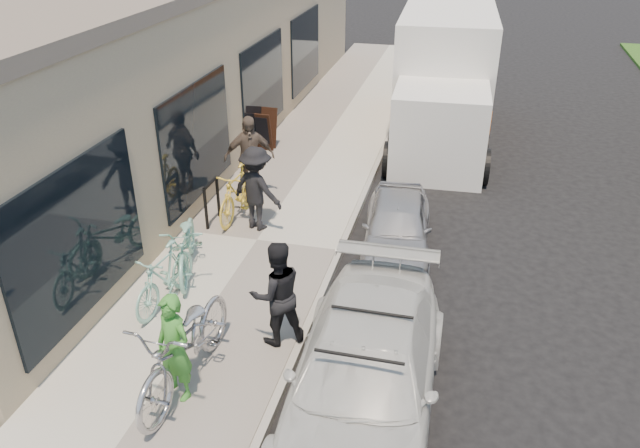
{
  "coord_description": "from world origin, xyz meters",
  "views": [
    {
      "loc": [
        1.54,
        -6.44,
        5.84
      ],
      "look_at": [
        -0.61,
        2.24,
        1.05
      ],
      "focal_mm": 35.0,
      "sensor_mm": 36.0,
      "label": 1
    }
  ],
  "objects_px": {
    "sedan_white": "(365,374)",
    "cruiser_bike_b": "(187,245)",
    "bike_rack": "(212,198)",
    "woman_rider": "(174,348)",
    "bystander_a": "(257,189)",
    "tandem_bike": "(186,346)",
    "man_standing": "(277,294)",
    "sedan_silver": "(397,226)",
    "moving_truck": "(443,85)",
    "sandwich_board": "(262,130)",
    "cruiser_bike_c": "(238,193)",
    "cruiser_bike_a": "(165,277)",
    "bystander_b": "(249,158)"
  },
  "relations": [
    {
      "from": "sedan_white",
      "to": "cruiser_bike_b",
      "type": "distance_m",
      "value": 4.17
    },
    {
      "from": "bike_rack",
      "to": "cruiser_bike_b",
      "type": "relative_size",
      "value": 0.45
    },
    {
      "from": "woman_rider",
      "to": "bystander_a",
      "type": "height_order",
      "value": "bystander_a"
    },
    {
      "from": "tandem_bike",
      "to": "cruiser_bike_b",
      "type": "xyz_separation_m",
      "value": [
        -1.16,
        2.54,
        -0.12
      ]
    },
    {
      "from": "man_standing",
      "to": "woman_rider",
      "type": "bearing_deg",
      "value": 22.89
    },
    {
      "from": "sedan_silver",
      "to": "moving_truck",
      "type": "relative_size",
      "value": 0.46
    },
    {
      "from": "moving_truck",
      "to": "bystander_a",
      "type": "bearing_deg",
      "value": -117.04
    },
    {
      "from": "sedan_white",
      "to": "tandem_bike",
      "type": "height_order",
      "value": "tandem_bike"
    },
    {
      "from": "cruiser_bike_b",
      "to": "sedan_white",
      "type": "bearing_deg",
      "value": -53.99
    },
    {
      "from": "sedan_silver",
      "to": "cruiser_bike_b",
      "type": "xyz_separation_m",
      "value": [
        -3.27,
        -1.76,
        0.14
      ]
    },
    {
      "from": "sandwich_board",
      "to": "cruiser_bike_c",
      "type": "relative_size",
      "value": 0.57
    },
    {
      "from": "moving_truck",
      "to": "woman_rider",
      "type": "distance_m",
      "value": 11.19
    },
    {
      "from": "woman_rider",
      "to": "cruiser_bike_a",
      "type": "distance_m",
      "value": 2.09
    },
    {
      "from": "sedan_white",
      "to": "sedan_silver",
      "type": "distance_m",
      "value": 4.15
    },
    {
      "from": "bike_rack",
      "to": "sandwich_board",
      "type": "distance_m",
      "value": 3.97
    },
    {
      "from": "moving_truck",
      "to": "bike_rack",
      "type": "bearing_deg",
      "value": -123.36
    },
    {
      "from": "man_standing",
      "to": "bystander_a",
      "type": "xyz_separation_m",
      "value": [
        -1.38,
        3.14,
        0.03
      ]
    },
    {
      "from": "sedan_silver",
      "to": "cruiser_bike_a",
      "type": "relative_size",
      "value": 1.87
    },
    {
      "from": "moving_truck",
      "to": "cruiser_bike_b",
      "type": "xyz_separation_m",
      "value": [
        -3.57,
        -8.16,
        -0.74
      ]
    },
    {
      "from": "woman_rider",
      "to": "cruiser_bike_a",
      "type": "height_order",
      "value": "woman_rider"
    },
    {
      "from": "man_standing",
      "to": "bystander_b",
      "type": "distance_m",
      "value": 4.8
    },
    {
      "from": "bystander_a",
      "to": "bystander_b",
      "type": "bearing_deg",
      "value": -44.68
    },
    {
      "from": "bystander_a",
      "to": "sedan_white",
      "type": "bearing_deg",
      "value": 144.31
    },
    {
      "from": "moving_truck",
      "to": "tandem_bike",
      "type": "height_order",
      "value": "moving_truck"
    },
    {
      "from": "bike_rack",
      "to": "sedan_white",
      "type": "height_order",
      "value": "sedan_white"
    },
    {
      "from": "woman_rider",
      "to": "bystander_a",
      "type": "distance_m",
      "value": 4.52
    },
    {
      "from": "cruiser_bike_a",
      "to": "cruiser_bike_b",
      "type": "bearing_deg",
      "value": 99.65
    },
    {
      "from": "tandem_bike",
      "to": "cruiser_bike_b",
      "type": "relative_size",
      "value": 1.23
    },
    {
      "from": "moving_truck",
      "to": "cruiser_bike_c",
      "type": "bearing_deg",
      "value": -122.06
    },
    {
      "from": "woman_rider",
      "to": "bike_rack",
      "type": "bearing_deg",
      "value": 131.0
    },
    {
      "from": "cruiser_bike_c",
      "to": "woman_rider",
      "type": "bearing_deg",
      "value": -75.56
    },
    {
      "from": "bike_rack",
      "to": "cruiser_bike_a",
      "type": "height_order",
      "value": "cruiser_bike_a"
    },
    {
      "from": "cruiser_bike_b",
      "to": "bystander_b",
      "type": "relative_size",
      "value": 1.08
    },
    {
      "from": "moving_truck",
      "to": "cruiser_bike_b",
      "type": "bearing_deg",
      "value": -116.08
    },
    {
      "from": "bike_rack",
      "to": "man_standing",
      "type": "height_order",
      "value": "man_standing"
    },
    {
      "from": "moving_truck",
      "to": "bystander_a",
      "type": "distance_m",
      "value": 7.07
    },
    {
      "from": "bike_rack",
      "to": "bystander_b",
      "type": "xyz_separation_m",
      "value": [
        0.33,
        1.25,
        0.36
      ]
    },
    {
      "from": "bike_rack",
      "to": "woman_rider",
      "type": "height_order",
      "value": "woman_rider"
    },
    {
      "from": "cruiser_bike_a",
      "to": "bike_rack",
      "type": "bearing_deg",
      "value": 103.18
    },
    {
      "from": "man_standing",
      "to": "cruiser_bike_b",
      "type": "xyz_separation_m",
      "value": [
        -2.01,
        1.4,
        -0.29
      ]
    },
    {
      "from": "sandwich_board",
      "to": "sedan_white",
      "type": "bearing_deg",
      "value": -60.42
    },
    {
      "from": "cruiser_bike_a",
      "to": "bystander_a",
      "type": "distance_m",
      "value": 2.78
    },
    {
      "from": "cruiser_bike_a",
      "to": "cruiser_bike_b",
      "type": "xyz_separation_m",
      "value": [
        -0.06,
        0.96,
        0.02
      ]
    },
    {
      "from": "sandwich_board",
      "to": "bystander_b",
      "type": "relative_size",
      "value": 0.56
    },
    {
      "from": "bystander_a",
      "to": "sandwich_board",
      "type": "bearing_deg",
      "value": -52.48
    },
    {
      "from": "cruiser_bike_c",
      "to": "tandem_bike",
      "type": "bearing_deg",
      "value": -74.46
    },
    {
      "from": "woman_rider",
      "to": "cruiser_bike_b",
      "type": "bearing_deg",
      "value": 135.72
    },
    {
      "from": "bike_rack",
      "to": "bystander_a",
      "type": "height_order",
      "value": "bystander_a"
    },
    {
      "from": "sandwich_board",
      "to": "moving_truck",
      "type": "distance_m",
      "value": 4.9
    },
    {
      "from": "bike_rack",
      "to": "man_standing",
      "type": "xyz_separation_m",
      "value": [
        2.29,
        -3.13,
        0.27
      ]
    }
  ]
}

